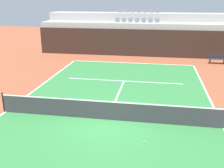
# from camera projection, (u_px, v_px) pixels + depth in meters

# --- Properties ---
(ground_plane) EXTENTS (80.00, 80.00, 0.00)m
(ground_plane) POSITION_uv_depth(u_px,v_px,m) (107.00, 120.00, 13.05)
(ground_plane) COLOR brown
(court_surface) EXTENTS (11.00, 24.00, 0.01)m
(court_surface) POSITION_uv_depth(u_px,v_px,m) (107.00, 120.00, 13.05)
(court_surface) COLOR #2D7238
(court_surface) RESTS_ON ground_plane
(baseline_far) EXTENTS (11.00, 0.10, 0.00)m
(baseline_far) POSITION_uv_depth(u_px,v_px,m) (132.00, 63.00, 24.23)
(baseline_far) COLOR white
(baseline_far) RESTS_ON court_surface
(sideline_left) EXTENTS (0.10, 24.00, 0.00)m
(sideline_left) POSITION_uv_depth(u_px,v_px,m) (5.00, 112.00, 13.93)
(sideline_left) COLOR white
(sideline_left) RESTS_ON court_surface
(sideline_right) EXTENTS (0.10, 24.00, 0.00)m
(sideline_right) POSITION_uv_depth(u_px,v_px,m) (224.00, 128.00, 12.16)
(sideline_right) COLOR white
(sideline_right) RESTS_ON court_surface
(service_line_far) EXTENTS (8.26, 0.10, 0.00)m
(service_line_far) POSITION_uv_depth(u_px,v_px,m) (124.00, 81.00, 19.04)
(service_line_far) COLOR white
(service_line_far) RESTS_ON court_surface
(centre_service_line) EXTENTS (0.10, 6.40, 0.00)m
(centre_service_line) POSITION_uv_depth(u_px,v_px,m) (117.00, 97.00, 16.04)
(centre_service_line) COLOR white
(centre_service_line) RESTS_ON court_surface
(back_wall) EXTENTS (20.05, 0.30, 2.70)m
(back_wall) POSITION_uv_depth(u_px,v_px,m) (135.00, 43.00, 26.76)
(back_wall) COLOR black
(back_wall) RESTS_ON ground_plane
(stands_tier_lower) EXTENTS (20.05, 2.40, 3.24)m
(stands_tier_lower) POSITION_uv_depth(u_px,v_px,m) (136.00, 38.00, 27.93)
(stands_tier_lower) COLOR #9E9E99
(stands_tier_lower) RESTS_ON ground_plane
(stands_tier_upper) EXTENTS (20.05, 2.40, 4.09)m
(stands_tier_upper) POSITION_uv_depth(u_px,v_px,m) (138.00, 31.00, 30.05)
(stands_tier_upper) COLOR #9E9E99
(stands_tier_upper) RESTS_ON ground_plane
(seating_row_lower) EXTENTS (4.57, 0.44, 0.44)m
(seating_row_lower) POSITION_uv_depth(u_px,v_px,m) (137.00, 21.00, 27.48)
(seating_row_lower) COLOR slate
(seating_row_lower) RESTS_ON stands_tier_lower
(seating_row_upper) EXTENTS (4.57, 0.44, 0.44)m
(seating_row_upper) POSITION_uv_depth(u_px,v_px,m) (139.00, 12.00, 29.46)
(seating_row_upper) COLOR slate
(seating_row_upper) RESTS_ON stands_tier_upper
(tennis_net) EXTENTS (11.08, 0.08, 1.07)m
(tennis_net) POSITION_uv_depth(u_px,v_px,m) (107.00, 110.00, 12.89)
(tennis_net) COLOR black
(tennis_net) RESTS_ON court_surface
(player_bench) EXTENTS (1.50, 0.40, 0.85)m
(player_bench) POSITION_uv_depth(u_px,v_px,m) (217.00, 58.00, 23.88)
(player_bench) COLOR #232328
(player_bench) RESTS_ON ground_plane
(tennis_ball_0) EXTENTS (0.07, 0.07, 0.07)m
(tennis_ball_0) POSITION_uv_depth(u_px,v_px,m) (144.00, 142.00, 11.00)
(tennis_ball_0) COLOR #CCE033
(tennis_ball_0) RESTS_ON court_surface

